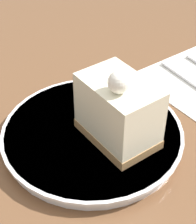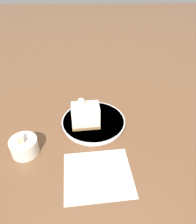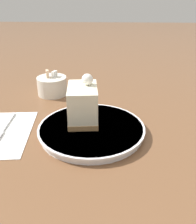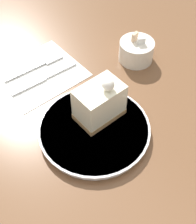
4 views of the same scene
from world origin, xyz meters
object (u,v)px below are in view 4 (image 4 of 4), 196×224
cake_slice (100,102)px  fork (39,65)px  knife (39,81)px  plate (96,129)px  sugar_bowl (136,51)px

cake_slice → fork: (-0.24, -0.03, -0.06)m
cake_slice → knife: cake_slice is taller
plate → sugar_bowl: (-0.14, 0.22, 0.02)m
knife → sugar_bowl: (0.07, 0.26, 0.02)m
fork → knife: bearing=-30.3°
plate → knife: bearing=-171.5°
cake_slice → knife: (-0.19, -0.05, -0.06)m
cake_slice → plate: bearing=-54.1°
sugar_bowl → cake_slice: bearing=-60.0°
knife → plate: bearing=7.1°
fork → plate: bearing=-0.9°
fork → cake_slice: bearing=4.9°
cake_slice → knife: bearing=-168.8°
cake_slice → sugar_bowl: 0.23m
fork → sugar_bowl: size_ratio=1.86×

